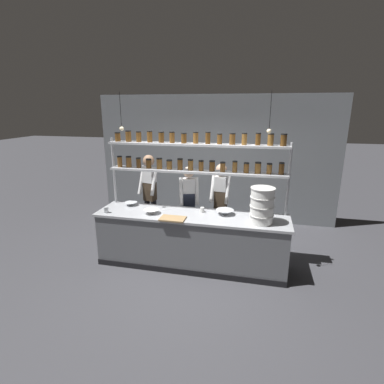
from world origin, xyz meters
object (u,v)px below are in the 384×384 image
chef_right (221,200)px  serving_cup_front (106,210)px  spice_shelf_unit (195,159)px  cutting_board (173,219)px  prep_bowl_near_left (131,204)px  prep_bowl_center_back (225,212)px  container_stack (262,206)px  prep_bowl_center_front (151,211)px  serving_cup_by_board (202,210)px  chef_left (150,192)px  chef_center (189,202)px

chef_right → serving_cup_front: bearing=-143.4°
spice_shelf_unit → cutting_board: bearing=-110.5°
spice_shelf_unit → chef_right: 1.06m
cutting_board → prep_bowl_near_left: bearing=151.9°
prep_bowl_center_back → container_stack: bearing=-22.7°
prep_bowl_center_front → serving_cup_by_board: (0.82, 0.26, 0.01)m
chef_left → serving_cup_by_board: size_ratio=20.59×
chef_left → container_stack: 2.38m
spice_shelf_unit → chef_right: spice_shelf_unit is taller
cutting_board → prep_bowl_center_back: (0.78, 0.41, 0.03)m
container_stack → prep_bowl_center_back: size_ratio=1.89×
chef_center → spice_shelf_unit: bearing=-77.4°
spice_shelf_unit → prep_bowl_near_left: size_ratio=13.67×
container_stack → chef_right: bearing=129.2°
chef_center → container_stack: bearing=-47.7°
spice_shelf_unit → serving_cup_by_board: bearing=-46.8°
prep_bowl_near_left → prep_bowl_center_back: (1.72, -0.09, 0.01)m
prep_bowl_center_back → prep_bowl_near_left: bearing=177.1°
spice_shelf_unit → serving_cup_front: bearing=-157.9°
prep_bowl_center_front → container_stack: bearing=-0.5°
chef_left → cutting_board: bearing=-41.4°
spice_shelf_unit → serving_cup_front: 1.73m
chef_right → prep_bowl_center_front: 1.38m
prep_bowl_center_front → serving_cup_by_board: 0.86m
prep_bowl_near_left → container_stack: bearing=-8.3°
spice_shelf_unit → prep_bowl_center_back: size_ratio=10.43×
prep_bowl_center_back → spice_shelf_unit: bearing=160.1°
prep_bowl_center_front → serving_cup_front: 0.77m
chef_center → prep_bowl_center_front: size_ratio=6.09×
spice_shelf_unit → prep_bowl_center_front: (-0.65, -0.43, -0.85)m
chef_right → cutting_board: size_ratio=4.10×
prep_bowl_center_front → prep_bowl_center_back: (1.20, 0.23, 0.00)m
container_stack → prep_bowl_near_left: container_stack is taller
chef_right → prep_bowl_center_back: chef_right is taller
chef_left → spice_shelf_unit: bearing=-13.0°
chef_right → cutting_board: 1.25m
prep_bowl_near_left → serving_cup_by_board: bearing=-2.8°
chef_left → prep_bowl_near_left: size_ratio=7.74×
serving_cup_by_board → chef_center: bearing=125.2°
chef_left → chef_right: 1.42m
spice_shelf_unit → prep_bowl_center_back: spice_shelf_unit is taller
prep_bowl_near_left → serving_cup_front: serving_cup_front is taller
prep_bowl_near_left → prep_bowl_center_back: bearing=-2.9°
serving_cup_front → prep_bowl_center_front: bearing=10.3°
cutting_board → prep_bowl_center_front: (-0.42, 0.18, 0.02)m
chef_left → chef_right: (1.42, -0.01, -0.08)m
chef_right → serving_cup_by_board: (-0.22, -0.66, 0.02)m
spice_shelf_unit → chef_right: bearing=51.1°
prep_bowl_center_front → prep_bowl_center_back: 1.23m
chef_left → serving_cup_by_board: (1.20, -0.67, -0.06)m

